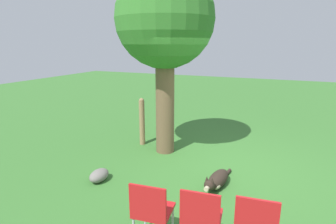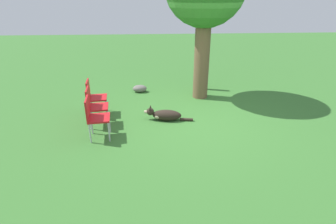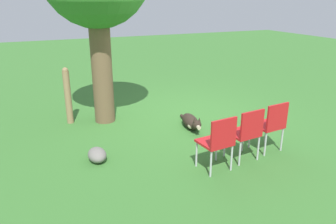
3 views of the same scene
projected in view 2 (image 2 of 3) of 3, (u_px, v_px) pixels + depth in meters
name	position (u px, v px, depth m)	size (l,w,h in m)	color
ground_plane	(197.00, 119.00, 6.14)	(30.00, 30.00, 0.00)	#38702D
dog	(165.00, 115.00, 6.02)	(1.12, 0.37, 0.34)	#2D231C
fence_post	(202.00, 70.00, 7.87)	(0.13, 0.13, 1.16)	#937551
red_chair_0	(94.00, 115.00, 5.12)	(0.47, 0.48, 0.86)	red
red_chair_1	(94.00, 104.00, 5.64)	(0.47, 0.48, 0.86)	red
red_chair_2	(94.00, 95.00, 6.16)	(0.47, 0.48, 0.86)	red
garden_rock	(140.00, 89.00, 7.81)	(0.42, 0.28, 0.21)	slate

